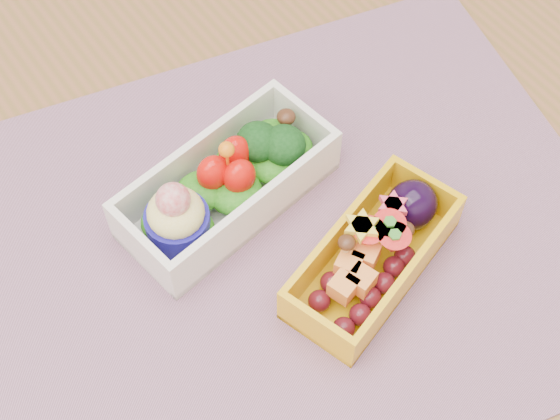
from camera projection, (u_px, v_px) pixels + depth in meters
table at (262, 261)px, 0.79m from camera, size 1.20×0.80×0.75m
placemat at (276, 243)px, 0.68m from camera, size 0.63×0.54×0.00m
bento_white at (226, 185)px, 0.68m from camera, size 0.20×0.11×0.08m
bento_yellow at (376, 253)px, 0.65m from camera, size 0.17×0.12×0.05m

